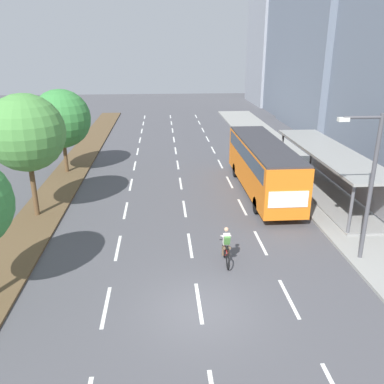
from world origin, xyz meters
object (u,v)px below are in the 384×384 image
(median_tree_second, at_px, (26,133))
(median_tree_third, at_px, (61,119))
(cyclist, at_px, (226,247))
(bus_shelter, at_px, (332,168))
(bus, at_px, (263,162))
(streetlight, at_px, (368,179))

(median_tree_second, xyz_separation_m, median_tree_third, (-0.10, 8.36, -0.69))
(cyclist, xyz_separation_m, median_tree_third, (-10.02, 14.37, 3.35))
(cyclist, height_order, median_tree_second, median_tree_second)
(cyclist, relative_size, median_tree_third, 0.30)
(bus_shelter, distance_m, median_tree_second, 18.34)
(bus, height_order, median_tree_second, median_tree_second)
(bus, relative_size, median_tree_second, 1.66)
(bus_shelter, height_order, median_tree_second, median_tree_second)
(bus, distance_m, median_tree_third, 14.95)
(bus_shelter, relative_size, bus, 1.14)
(cyclist, xyz_separation_m, median_tree_second, (-9.92, 6.01, 4.03))
(bus, bearing_deg, bus_shelter, -11.15)
(bus_shelter, distance_m, cyclist, 11.50)
(bus_shelter, xyz_separation_m, cyclist, (-8.05, -8.14, -1.08))
(bus_shelter, relative_size, median_tree_third, 2.10)
(median_tree_third, distance_m, streetlight, 21.62)
(cyclist, distance_m, median_tree_third, 17.84)
(bus_shelter, relative_size, streetlight, 1.99)
(cyclist, xyz_separation_m, streetlight, (5.94, -0.21, 3.10))
(median_tree_third, bearing_deg, cyclist, -55.10)
(median_tree_second, distance_m, median_tree_third, 8.39)
(bus, height_order, median_tree_third, median_tree_third)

